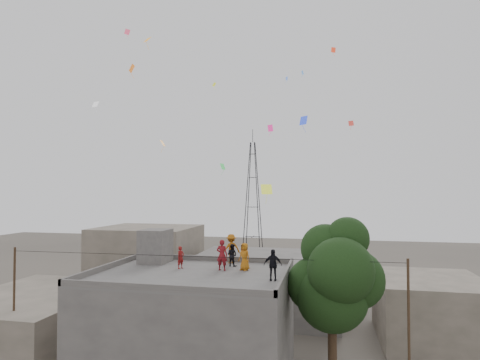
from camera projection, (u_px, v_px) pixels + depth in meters
The scene contains 17 objects.
main_building at pixel (191, 332), 20.93m from camera, with size 10.00×8.00×6.10m.
parapet at pixel (192, 270), 21.03m from camera, with size 10.00×8.00×0.30m.
stair_head_box at pixel (155, 246), 24.27m from camera, with size 1.60×1.80×2.00m, color #504E4B.
neighbor_west at pixel (35, 325), 25.17m from camera, with size 8.00×10.00×4.00m, color #5F584B.
neighbor_north at pixel (267, 284), 34.18m from camera, with size 12.00×9.00×5.00m, color #504E4B.
neighbor_northwest at pixel (147, 263), 38.68m from camera, with size 9.00×8.00×7.00m, color #5F584B.
neighbor_east at pixel (431, 310), 27.74m from camera, with size 7.00×8.00×4.40m, color #5F584B.
tree at pixel (335, 277), 20.06m from camera, with size 4.90×4.60×9.10m.
utility_line at pixel (193, 325), 19.63m from camera, with size 20.12×0.62×7.40m.
transmission_tower at pixel (253, 201), 61.05m from camera, with size 2.97×2.97×20.01m.
person_red_adult at pixel (222, 255), 21.85m from camera, with size 0.61×0.40×1.67m, color maroon.
person_orange_child at pixel (244, 257), 21.91m from camera, with size 0.73×0.47×1.49m, color #B66614.
person_dark_child at pixel (232, 255), 23.10m from camera, with size 0.62×0.48×1.28m, color black.
person_dark_adult at pixel (273, 265), 19.38m from camera, with size 0.88×0.37×1.50m, color black.
person_orange_adult at pixel (231, 249), 24.10m from camera, with size 1.12×0.64×1.74m, color #A85C13.
person_red_child at pixel (181, 257), 22.35m from camera, with size 0.45×0.30×1.24m, color maroon.
kites at pixel (220, 103), 27.63m from camera, with size 19.62×18.71×12.44m.
Camera 1 is at (6.94, -20.16, 10.37)m, focal length 30.00 mm.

